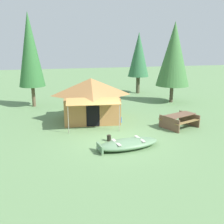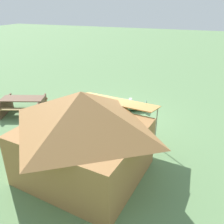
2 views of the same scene
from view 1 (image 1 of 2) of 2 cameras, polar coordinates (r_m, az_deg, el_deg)
ground_plane at (r=13.15m, az=0.80°, el=-5.97°), size 80.00×80.00×0.00m
beached_rowboat at (r=11.99m, az=3.52°, el=-7.00°), size 3.11×1.52×0.41m
canvas_cabin_tent at (r=16.17m, az=-4.60°, el=2.97°), size 3.89×4.50×2.63m
picnic_table at (r=15.34m, az=14.64°, el=-1.50°), size 2.30×2.06×0.76m
cooler_box at (r=15.95m, az=1.20°, el=-1.51°), size 0.39×0.63×0.38m
fuel_can at (r=12.85m, az=-0.67°, el=-5.75°), size 0.27×0.27×0.30m
pine_tree_back_left at (r=20.35m, az=-17.63°, el=12.89°), size 1.92×1.92×6.94m
pine_tree_back_right at (r=21.50m, az=13.44°, el=12.25°), size 2.65×2.65×6.36m
pine_tree_far_center at (r=25.11m, az=5.89°, el=12.39°), size 1.98×1.98×5.74m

